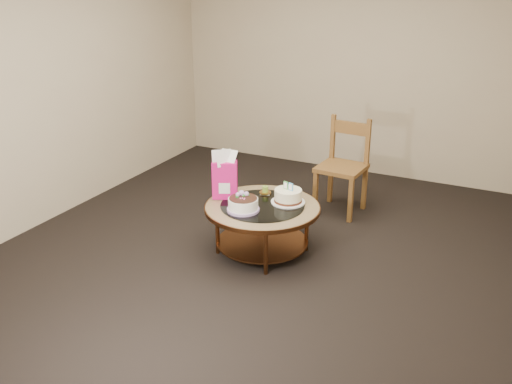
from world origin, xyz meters
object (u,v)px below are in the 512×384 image
at_px(gift_bag, 225,175).
at_px(dining_chair, 343,166).
at_px(cream_cake, 288,196).
at_px(decorated_cake, 243,205).
at_px(coffee_table, 262,213).

distance_m(gift_bag, dining_chair, 1.41).
bearing_deg(dining_chair, cream_cake, -94.15).
height_order(cream_cake, dining_chair, dining_chair).
relative_size(decorated_cake, gift_bag, 0.64).
relative_size(coffee_table, cream_cake, 3.38).
height_order(coffee_table, cream_cake, cream_cake).
bearing_deg(gift_bag, coffee_table, -26.27).
relative_size(coffee_table, dining_chair, 1.05).
bearing_deg(gift_bag, dining_chair, 34.82).
relative_size(cream_cake, dining_chair, 0.31).
bearing_deg(dining_chair, coffee_table, -101.17).
xyz_separation_m(decorated_cake, cream_cake, (0.27, 0.33, 0.01)).
bearing_deg(coffee_table, dining_chair, 74.61).
xyz_separation_m(coffee_table, decorated_cake, (-0.10, -0.18, 0.13)).
bearing_deg(coffee_table, decorated_cake, -117.81).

